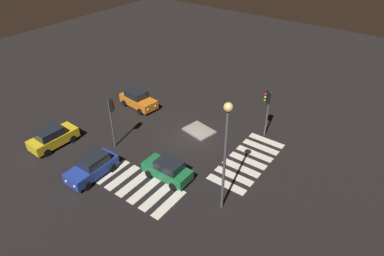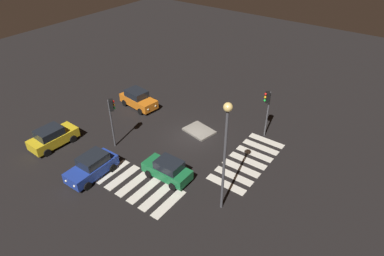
{
  "view_description": "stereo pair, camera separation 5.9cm",
  "coord_description": "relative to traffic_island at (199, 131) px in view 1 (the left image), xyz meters",
  "views": [
    {
      "loc": [
        14.51,
        -19.96,
        17.4
      ],
      "look_at": [
        0.0,
        0.0,
        1.0
      ],
      "focal_mm": 31.38,
      "sensor_mm": 36.0,
      "label": 1
    },
    {
      "loc": [
        14.56,
        -19.93,
        17.4
      ],
      "look_at": [
        0.0,
        0.0,
        1.0
      ],
      "focal_mm": 31.38,
      "sensor_mm": 36.0,
      "label": 2
    }
  ],
  "objects": [
    {
      "name": "traffic_island",
      "position": [
        0.0,
        0.0,
        0.0
      ],
      "size": [
        2.94,
        2.43,
        0.18
      ],
      "color": "gray",
      "rests_on": "ground"
    },
    {
      "name": "car_green",
      "position": [
        1.68,
        -6.56,
        0.73
      ],
      "size": [
        3.85,
        1.82,
        1.67
      ],
      "rotation": [
        0.0,
        0.0,
        3.14
      ],
      "color": "#196B38",
      "rests_on": "ground"
    },
    {
      "name": "car_orange",
      "position": [
        -7.71,
        0.07,
        0.8
      ],
      "size": [
        4.29,
        2.33,
        1.8
      ],
      "rotation": [
        0.0,
        0.0,
        -0.12
      ],
      "color": "orange",
      "rests_on": "ground"
    },
    {
      "name": "crosswalk_near",
      "position": [
        0.0,
        -8.61,
        -0.08
      ],
      "size": [
        7.6,
        3.2,
        0.02
      ],
      "color": "silver",
      "rests_on": "ground"
    },
    {
      "name": "crosswalk_side",
      "position": [
        5.68,
        -1.13,
        -0.08
      ],
      "size": [
        3.2,
        7.6,
        0.02
      ],
      "color": "silver",
      "rests_on": "ground"
    },
    {
      "name": "car_yellow",
      "position": [
        -8.93,
        -9.17,
        0.79
      ],
      "size": [
        2.05,
        4.17,
        1.79
      ],
      "rotation": [
        0.0,
        0.0,
        1.54
      ],
      "color": "gold",
      "rests_on": "ground"
    },
    {
      "name": "car_blue",
      "position": [
        -3.13,
        -9.73,
        0.78
      ],
      "size": [
        1.97,
        4.11,
        1.77
      ],
      "rotation": [
        0.0,
        0.0,
        -1.56
      ],
      "color": "#1E389E",
      "rests_on": "ground"
    },
    {
      "name": "traffic_light_south",
      "position": [
        -4.53,
        -6.01,
        3.34
      ],
      "size": [
        0.54,
        0.53,
        4.53
      ],
      "rotation": [
        0.0,
        0.0,
        0.82
      ],
      "color": "#47474C",
      "rests_on": "ground"
    },
    {
      "name": "street_lamp",
      "position": [
        6.58,
        -6.7,
        5.48
      ],
      "size": [
        0.56,
        0.56,
        8.25
      ],
      "color": "#47474C",
      "rests_on": "ground"
    },
    {
      "name": "traffic_light_north",
      "position": [
        5.04,
        2.84,
        3.27
      ],
      "size": [
        0.53,
        0.54,
        4.44
      ],
      "rotation": [
        0.0,
        0.0,
        -2.47
      ],
      "color": "#47474C",
      "rests_on": "ground"
    },
    {
      "name": "ground_plane",
      "position": [
        0.0,
        -1.13,
        -0.09
      ],
      "size": [
        80.0,
        80.0,
        0.0
      ],
      "primitive_type": "plane",
      "color": "black"
    }
  ]
}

